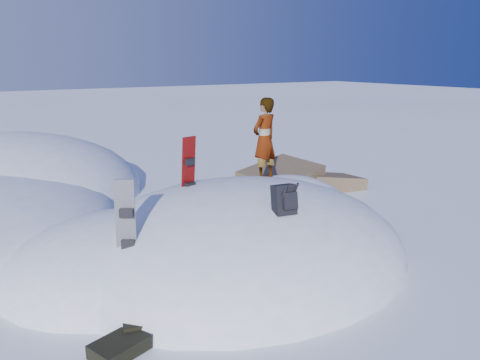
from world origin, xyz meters
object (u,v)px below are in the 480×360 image
snowboard_dark (126,231)px  person (264,139)px  snowboard_red (189,176)px  backpack (285,200)px

snowboard_dark → person: bearing=52.8°
snowboard_dark → person: (3.74, 1.52, 0.92)m
snowboard_red → backpack: size_ratio=2.74×
snowboard_dark → backpack: size_ratio=2.84×
snowboard_dark → person: size_ratio=0.93×
snowboard_red → backpack: bearing=-84.4°
snowboard_red → backpack: (0.70, -2.23, -0.04)m
backpack → person: bearing=72.3°
snowboard_dark → person: person is taller
backpack → person: person is taller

